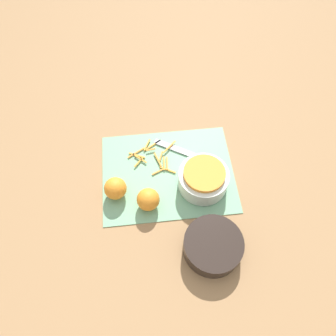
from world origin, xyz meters
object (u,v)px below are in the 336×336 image
object	(u,v)px
bowl_speckled	(203,178)
bowl_dark	(213,246)
knife	(200,157)
orange_left	(115,188)
orange_right	(148,199)

from	to	relation	value
bowl_speckled	bowl_dark	xyz separation A→B (m)	(0.01, 0.22, -0.01)
bowl_speckled	bowl_dark	distance (m)	0.22
bowl_speckled	knife	bearing A→B (deg)	-94.89
knife	orange_left	size ratio (longest dim) A/B	3.18
bowl_speckled	orange_left	xyz separation A→B (m)	(0.29, 0.00, -0.00)
bowl_speckled	knife	distance (m)	0.11
orange_right	bowl_speckled	bearing A→B (deg)	-163.57
knife	orange_right	size ratio (longest dim) A/B	3.18
bowl_speckled	orange_left	world-z (taller)	bowl_speckled
bowl_dark	orange_right	size ratio (longest dim) A/B	2.41
orange_right	knife	bearing A→B (deg)	-140.97
bowl_dark	orange_left	bearing A→B (deg)	-37.54
orange_left	orange_right	bearing A→B (deg)	153.70
bowl_speckled	orange_right	bearing A→B (deg)	16.43
bowl_dark	knife	xyz separation A→B (m)	(-0.02, -0.33, -0.02)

